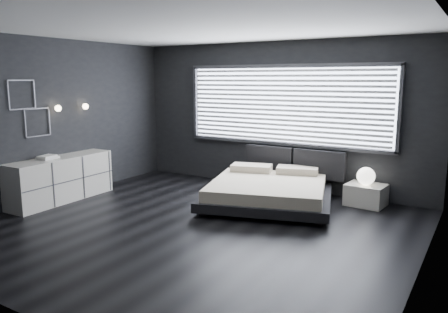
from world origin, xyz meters
The scene contains 12 objects.
room centered at (0.00, 0.00, 1.40)m, with size 6.04×6.00×2.80m.
window centered at (0.20, 2.70, 1.61)m, with size 4.14×0.09×1.52m.
headboard centered at (0.44, 2.64, 0.57)m, with size 1.96×0.16×0.52m.
sconce_near centered at (-2.88, 0.05, 1.60)m, with size 0.18×0.11×0.11m.
sconce_far centered at (-2.88, 0.65, 1.60)m, with size 0.18×0.11×0.11m.
wall_art_upper centered at (-2.98, -0.55, 1.85)m, with size 0.01×0.48×0.48m.
wall_art_lower centered at (-2.98, -0.30, 1.38)m, with size 0.01×0.48×0.48m.
bed centered at (0.42, 1.59, 0.25)m, with size 2.55×2.49×0.53m.
nightstand centered at (1.84, 2.41, 0.18)m, with size 0.62×0.51×0.36m, color silver.
orb_lamp centered at (1.84, 2.37, 0.51)m, with size 0.30×0.30×0.30m, color white.
dresser centered at (-2.78, -0.07, 0.39)m, with size 0.60×1.94×0.77m.
book_stack centered at (-2.79, -0.29, 0.80)m, with size 0.26×0.33×0.06m.
Camera 1 is at (3.53, -4.90, 2.11)m, focal length 35.00 mm.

